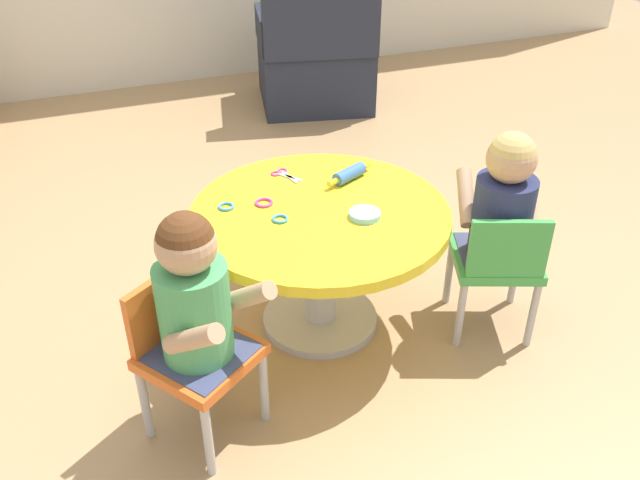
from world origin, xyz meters
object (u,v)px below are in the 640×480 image
at_px(child_chair_right, 497,262).
at_px(armchair_dark, 315,59).
at_px(craft_table, 320,238).
at_px(craft_scissors, 284,174).
at_px(child_chair_left, 192,350).
at_px(rolling_pin, 349,174).
at_px(seated_child_left, 194,294).
at_px(seated_child_right, 504,201).

relative_size(child_chair_right, armchair_dark, 0.62).
relative_size(craft_table, craft_scissors, 6.42).
xyz_separation_m(child_chair_left, rolling_pin, (0.73, 0.50, 0.22)).
xyz_separation_m(child_chair_right, rolling_pin, (-0.39, 0.44, 0.22)).
relative_size(seated_child_left, rolling_pin, 2.35).
bearing_deg(seated_child_left, seated_child_right, 6.73).
relative_size(craft_table, child_chair_right, 1.71).
bearing_deg(child_chair_right, craft_scissors, 137.05).
distance_m(seated_child_right, craft_scissors, 0.82).
height_order(child_chair_right, rolling_pin, rolling_pin).
bearing_deg(seated_child_left, armchair_dark, 61.99).
distance_m(craft_table, craft_scissors, 0.32).
relative_size(child_chair_left, seated_child_left, 1.05).
xyz_separation_m(child_chair_right, armchair_dark, (0.23, 2.42, 0.00)).
bearing_deg(seated_child_right, armchair_dark, 84.73).
xyz_separation_m(child_chair_left, seated_child_right, (1.14, 0.10, 0.23)).
height_order(child_chair_left, craft_scissors, child_chair_left).
bearing_deg(child_chair_left, seated_child_left, -55.61).
bearing_deg(craft_scissors, child_chair_right, -42.95).
xyz_separation_m(craft_table, child_chair_right, (0.58, -0.27, -0.08)).
relative_size(seated_child_left, armchair_dark, 0.59).
height_order(craft_table, rolling_pin, rolling_pin).
xyz_separation_m(craft_table, armchair_dark, (0.81, 2.15, -0.07)).
xyz_separation_m(child_chair_left, craft_scissors, (0.51, 0.63, 0.20)).
bearing_deg(rolling_pin, armchair_dark, 72.40).
height_order(seated_child_right, craft_scissors, seated_child_right).
relative_size(craft_table, child_chair_left, 1.71).
xyz_separation_m(armchair_dark, craft_scissors, (-0.84, -1.85, 0.19)).
distance_m(armchair_dark, rolling_pin, 2.09).
distance_m(seated_child_left, seated_child_right, 1.12).
height_order(craft_table, child_chair_left, child_chair_left).
height_order(seated_child_left, armchair_dark, armchair_dark).
distance_m(seated_child_left, craft_scissors, 0.83).
height_order(child_chair_left, seated_child_right, seated_child_right).
bearing_deg(seated_child_right, child_chair_right, -111.86).
xyz_separation_m(child_chair_left, seated_child_left, (0.02, -0.03, 0.23)).
height_order(child_chair_left, rolling_pin, rolling_pin).
xyz_separation_m(craft_table, rolling_pin, (0.19, 0.17, 0.14)).
bearing_deg(seated_child_right, craft_scissors, 139.65).
xyz_separation_m(child_chair_right, seated_child_right, (0.01, 0.04, 0.23)).
relative_size(craft_table, seated_child_left, 1.79).
relative_size(child_chair_left, seated_child_right, 1.05).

